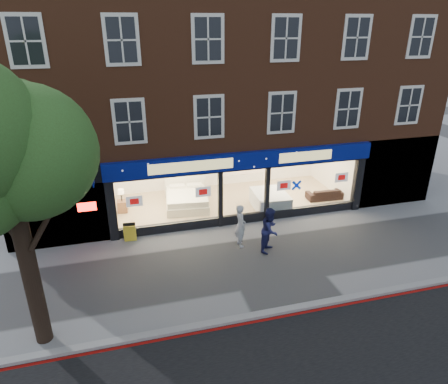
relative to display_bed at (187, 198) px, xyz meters
name	(u,v)px	position (x,y,z in m)	size (l,w,h in m)	color
ground	(268,259)	(2.12, -5.27, -0.48)	(120.00, 120.00, 0.00)	gray
kerb_line	(304,312)	(2.12, -8.37, -0.47)	(60.00, 0.10, 0.01)	#8C0A07
kerb_stone	(302,307)	(2.12, -8.17, -0.42)	(60.00, 0.25, 0.12)	gray
showroom_floor	(230,202)	(2.12, -0.02, -0.43)	(11.00, 4.50, 0.10)	tan
building	(220,57)	(2.11, 1.67, 6.19)	(19.00, 8.26, 10.30)	brown
street_tree	(4,174)	(-5.44, -7.47, 4.46)	(4.00, 3.20, 6.60)	black
display_bed	(187,198)	(0.00, 0.00, 0.00)	(2.23, 2.59, 1.35)	white
bedside_table	(122,206)	(-2.98, 0.09, -0.10)	(0.45, 0.45, 0.55)	brown
mattress_stack	(270,200)	(3.72, -1.27, 0.00)	(1.61, 1.99, 0.76)	silver
sofa	(325,194)	(6.72, -0.99, -0.11)	(1.80, 0.70, 0.53)	black
a_board	(130,233)	(-2.78, -2.57, -0.10)	(0.50, 0.32, 0.76)	yellow
pedestrian_grey	(240,225)	(1.41, -4.02, 0.40)	(0.64, 0.42, 1.75)	#B8BBC1
pedestrian_blue	(270,230)	(2.39, -4.68, 0.42)	(0.87, 0.68, 1.79)	#1B1E4D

